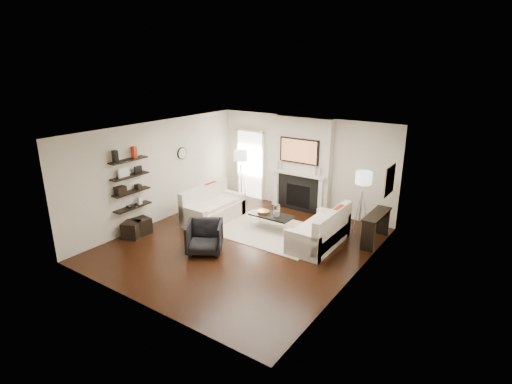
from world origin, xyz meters
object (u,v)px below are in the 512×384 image
Objects in this scene: loveseat_left_base at (214,213)px; loveseat_right_base at (319,237)px; lamp_left_shade at (241,156)px; ottoman_near at (141,226)px; lamp_right_shade at (364,178)px; armchair at (204,236)px; coffee_table at (272,215)px.

loveseat_left_base and loveseat_right_base have the same top height.
ottoman_near is (-0.62, -3.39, -1.25)m from lamp_left_shade.
lamp_left_shade is at bearing 156.64° from loveseat_right_base.
loveseat_right_base is 1.84m from lamp_right_shade.
armchair is 1.99× the size of lamp_right_shade.
armchair is 2.02m from ottoman_near.
loveseat_right_base reaches higher than ottoman_near.
lamp_left_shade is 1.00× the size of ottoman_near.
lamp_right_shade is at bearing 66.65° from loveseat_right_base.
lamp_left_shade is at bearing 100.76° from loveseat_left_base.
loveseat_right_base and coffee_table have the same top height.
lamp_left_shade reaches higher than armchair.
lamp_left_shade is at bearing 79.63° from ottoman_near.
ottoman_near is at bearing -154.09° from loveseat_right_base.
loveseat_left_base is 1.64× the size of coffee_table.
lamp_right_shade is (3.90, -0.21, 0.00)m from lamp_left_shade.
lamp_left_shade is (-1.39, 3.25, 1.05)m from armchair.
coffee_table is at bearing 11.65° from loveseat_left_base.
armchair is at bearing -129.54° from lamp_right_shade.
armchair reaches higher than loveseat_right_base.
armchair reaches higher than loveseat_left_base.
lamp_right_shade reaches higher than ottoman_near.
loveseat_left_base and coffee_table have the same top height.
loveseat_left_base is 4.50× the size of ottoman_near.
coffee_table is 2.47m from lamp_right_shade.
loveseat_right_base is 4.43m from ottoman_near.
armchair is (-1.98, -1.80, 0.19)m from loveseat_right_base.
loveseat_left_base is 4.07m from lamp_right_shade.
lamp_left_shade reaches higher than ottoman_near.
loveseat_right_base is 2.68m from armchair.
coffee_table is (1.66, 0.34, 0.19)m from loveseat_left_base.
lamp_left_shade reaches higher than coffee_table.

